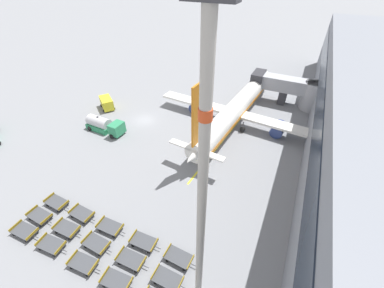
{
  "coord_description": "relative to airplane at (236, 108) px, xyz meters",
  "views": [
    {
      "loc": [
        26.22,
        -32.67,
        25.39
      ],
      "look_at": [
        13.54,
        -6.03,
        2.54
      ],
      "focal_mm": 22.0,
      "sensor_mm": 36.0,
      "label": 1
    }
  ],
  "objects": [
    {
      "name": "baggage_dolly_row_near_col_a",
      "position": [
        -14.82,
        -34.58,
        -2.43
      ],
      "size": [
        3.66,
        1.86,
        0.92
      ],
      "color": "#424449",
      "rests_on": "ground_plane"
    },
    {
      "name": "stand_guidance_stripe",
      "position": [
        -0.02,
        -7.86,
        -2.91
      ],
      "size": [
        2.34,
        23.18,
        0.01
      ],
      "color": "yellow",
      "rests_on": "ground_plane"
    },
    {
      "name": "ground_plane",
      "position": [
        -16.67,
        -7.49,
        -2.91
      ],
      "size": [
        500.0,
        500.0,
        0.0
      ],
      "primitive_type": "plane",
      "color": "gray"
    },
    {
      "name": "baggage_dolly_row_near_col_b",
      "position": [
        -10.54,
        -34.41,
        -2.43
      ],
      "size": [
        3.69,
        1.94,
        0.92
      ],
      "color": "#424449",
      "rests_on": "ground_plane"
    },
    {
      "name": "apron_light_mast",
      "position": [
        6.14,
        -31.58,
        11.17
      ],
      "size": [
        2.0,
        0.7,
        25.34
      ],
      "color": "#ADA89E",
      "rests_on": "ground_plane"
    },
    {
      "name": "baggage_dolly_row_mid_a_col_c",
      "position": [
        -6.1,
        -32.16,
        -2.43
      ],
      "size": [
        3.64,
        1.82,
        0.92
      ],
      "color": "#424449",
      "rests_on": "ground_plane"
    },
    {
      "name": "airplane",
      "position": [
        0.0,
        0.0,
        0.0
      ],
      "size": [
        32.41,
        37.57,
        13.76
      ],
      "color": "white",
      "rests_on": "ground_plane"
    },
    {
      "name": "baggage_dolly_row_near_col_c",
      "position": [
        -5.78,
        -34.4,
        -2.43
      ],
      "size": [
        3.68,
        1.92,
        0.92
      ],
      "color": "#424449",
      "rests_on": "ground_plane"
    },
    {
      "name": "baggage_dolly_row_mid_b_col_a",
      "position": [
        -14.9,
        -30.04,
        -2.43
      ],
      "size": [
        3.65,
        1.84,
        0.92
      ],
      "color": "#424449",
      "rests_on": "ground_plane"
    },
    {
      "name": "service_van",
      "position": [
        -26.76,
        -6.86,
        -1.63
      ],
      "size": [
        4.69,
        4.24,
        2.38
      ],
      "color": "yellow",
      "rests_on": "ground_plane"
    },
    {
      "name": "baggage_dolly_row_near_col_d",
      "position": [
        -1.5,
        -34.28,
        -2.43
      ],
      "size": [
        3.68,
        1.93,
        0.92
      ],
      "color": "#424449",
      "rests_on": "ground_plane"
    },
    {
      "name": "baggage_dolly_row_mid_a_col_b",
      "position": [
        -10.61,
        -32.22,
        -2.43
      ],
      "size": [
        3.66,
        1.85,
        0.92
      ],
      "color": "#424449",
      "rests_on": "ground_plane"
    },
    {
      "name": "jet_bridge",
      "position": [
        9.21,
        12.22,
        0.67
      ],
      "size": [
        15.94,
        5.18,
        6.08
      ],
      "color": "#A8AAB2",
      "rests_on": "ground_plane"
    },
    {
      "name": "baggage_dolly_row_mid_b_col_b",
      "position": [
        -10.57,
        -29.92,
        -2.43
      ],
      "size": [
        3.65,
        1.84,
        0.92
      ],
      "color": "#424449",
      "rests_on": "ground_plane"
    },
    {
      "name": "baggage_dolly_row_mid_a_col_d",
      "position": [
        -1.52,
        -31.94,
        -2.43
      ],
      "size": [
        3.66,
        1.85,
        0.92
      ],
      "color": "#424449",
      "rests_on": "ground_plane"
    },
    {
      "name": "baggage_dolly_row_mid_b_col_c",
      "position": [
        -6.16,
        -29.85,
        -2.43
      ],
      "size": [
        3.66,
        1.86,
        0.92
      ],
      "color": "#424449",
      "rests_on": "ground_plane"
    },
    {
      "name": "baggage_dolly_row_mid_b_col_d",
      "position": [
        -1.46,
        -29.68,
        -2.43
      ],
      "size": [
        3.66,
        1.87,
        0.92
      ],
      "color": "#424449",
      "rests_on": "ground_plane"
    },
    {
      "name": "fuel_tanker_secondary",
      "position": [
        -21.35,
        -13.87,
        -1.72
      ],
      "size": [
        7.86,
        3.6,
        2.85
      ],
      "color": "#2D8C5B",
      "rests_on": "ground_plane"
    },
    {
      "name": "baggage_dolly_row_mid_a_col_e",
      "position": [
        2.97,
        -31.96,
        -2.43
      ],
      "size": [
        3.63,
        1.78,
        0.92
      ],
      "color": "#424449",
      "rests_on": "ground_plane"
    },
    {
      "name": "baggage_dolly_row_mid_a_col_a",
      "position": [
        -15.08,
        -32.4,
        -2.43
      ],
      "size": [
        3.65,
        1.84,
        0.92
      ],
      "color": "#424449",
      "rests_on": "ground_plane"
    },
    {
      "name": "baggage_dolly_row_mid_b_col_e",
      "position": [
        2.94,
        -29.56,
        -2.43
      ],
      "size": [
        3.65,
        1.82,
        0.92
      ],
      "color": "#424449",
      "rests_on": "ground_plane"
    }
  ]
}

